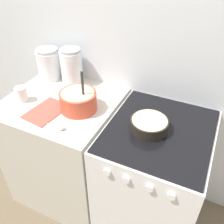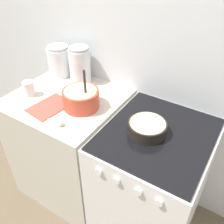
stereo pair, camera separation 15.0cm
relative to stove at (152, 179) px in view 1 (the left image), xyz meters
The scene contains 10 objects.
wall_back 0.90m from the stove, 131.04° to the left, with size 4.48×0.05×2.40m.
countertop_cabinet 0.69m from the stove, behind, with size 0.74×0.69×0.91m.
stove is the anchor object (origin of this frame).
mixing_bowl 0.75m from the stove, behind, with size 0.23×0.23×0.28m.
baking_pan 0.50m from the stove, 154.06° to the right, with size 0.22×0.22×0.07m.
storage_jar_left 1.12m from the stove, 165.78° to the left, with size 0.17×0.17×0.23m.
storage_jar_middle 0.97m from the stove, 162.09° to the left, with size 0.16×0.16×0.27m.
tin_can 1.06m from the stove, behind, with size 0.08×0.08×0.10m.
recipe_page 0.85m from the stove, 168.67° to the right, with size 0.22×0.29×0.01m.
measuring_spoon 0.75m from the stove, 154.86° to the right, with size 0.12×0.04×0.04m.
Camera 1 is at (0.54, -0.77, 1.86)m, focal length 40.00 mm.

